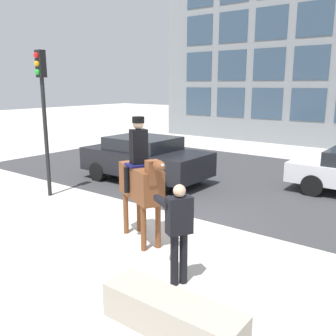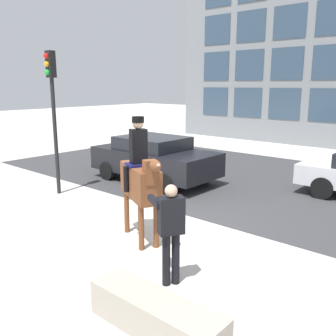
# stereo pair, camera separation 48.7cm
# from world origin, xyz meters

# --- Properties ---
(ground_plane) EXTENTS (80.00, 80.00, 0.00)m
(ground_plane) POSITION_xyz_m (0.00, 0.00, 0.00)
(ground_plane) COLOR beige
(road_surface) EXTENTS (19.93, 8.50, 0.01)m
(road_surface) POSITION_xyz_m (0.00, 4.75, 0.00)
(road_surface) COLOR #38383A
(road_surface) RESTS_ON ground_plane
(mounted_horse_lead) EXTENTS (1.69, 1.05, 2.55)m
(mounted_horse_lead) POSITION_xyz_m (0.05, -1.26, 1.31)
(mounted_horse_lead) COLOR brown
(mounted_horse_lead) RESTS_ON ground_plane
(pedestrian_bystander) EXTENTS (0.91, 0.46, 1.67)m
(pedestrian_bystander) POSITION_xyz_m (1.65, -2.20, 0.98)
(pedestrian_bystander) COLOR black
(pedestrian_bystander) RESTS_ON ground_plane
(street_car_near_lane) EXTENTS (4.23, 2.06, 1.48)m
(street_car_near_lane) POSITION_xyz_m (-3.06, 2.47, 0.78)
(street_car_near_lane) COLOR black
(street_car_near_lane) RESTS_ON ground_plane
(traffic_light) EXTENTS (0.24, 0.29, 4.06)m
(traffic_light) POSITION_xyz_m (-4.21, -0.47, 2.72)
(traffic_light) COLOR black
(traffic_light) RESTS_ON ground_plane
(planter_ledge) EXTENTS (1.97, 0.56, 0.48)m
(planter_ledge) POSITION_xyz_m (2.31, -3.25, 0.24)
(planter_ledge) COLOR #ADA393
(planter_ledge) RESTS_ON ground_plane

